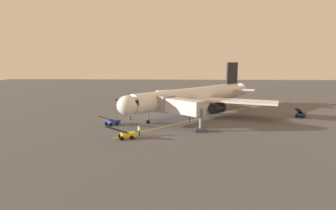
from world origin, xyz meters
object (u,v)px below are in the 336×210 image
Objects in this scene: airplane at (194,96)px; belt_loader_portside at (112,121)px; belt_loader_near_nose at (126,134)px; jet_bridge at (177,106)px; belt_loader_rear_apron at (301,114)px; belt_loader_starboard_side at (123,104)px; ground_crew_wing_walker at (189,117)px; ground_crew_marshaller at (139,130)px; ground_crew_loader at (131,116)px.

airplane is 20.00m from belt_loader_portside.
jet_bridge is at bearing -131.28° from belt_loader_near_nose.
belt_loader_near_nose is 38.57m from belt_loader_rear_apron.
belt_loader_portside is 0.89× the size of belt_loader_starboard_side.
airplane is 7.62× the size of belt_loader_rear_apron.
belt_loader_rear_apron is (-40.86, 12.63, 0.00)m from belt_loader_starboard_side.
belt_loader_portside is (14.59, 3.72, -0.17)m from ground_crew_wing_walker.
jet_bridge is 9.71m from ground_crew_marshaller.
belt_loader_near_nose is (1.74, 1.81, -0.17)m from ground_crew_marshaller.
ground_crew_marshaller is at bearing -133.77° from belt_loader_near_nose.
jet_bridge reaches higher than belt_loader_rear_apron.
ground_crew_wing_walker is (-8.43, -11.02, 0.00)m from ground_crew_marshaller.
ground_crew_marshaller is 12.27m from ground_crew_loader.
belt_loader_portside reaches higher than ground_crew_wing_walker.
belt_loader_rear_apron is (-38.51, -8.93, 0.00)m from belt_loader_portside.
jet_bridge is 5.46m from ground_crew_wing_walker.
airplane is at bearing -99.38° from ground_crew_wing_walker.
belt_loader_rear_apron is at bearing 173.08° from airplane.
jet_bridge is 2.07× the size of belt_loader_near_nose.
belt_loader_starboard_side is at bearing -28.45° from airplane.
ground_crew_loader is at bearing 28.62° from airplane.
belt_loader_rear_apron is (-26.32, -9.19, -3.05)m from jet_bridge.
ground_crew_wing_walker is at bearing 176.33° from ground_crew_loader.
ground_crew_marshaller is 9.55m from belt_loader_portside.
jet_bridge is 5.69× the size of ground_crew_loader.
airplane is 23.98m from belt_loader_near_nose.
belt_loader_rear_apron is (-23.92, -5.21, -0.17)m from ground_crew_wing_walker.
jet_bridge is 12.58m from belt_loader_portside.
belt_loader_near_nose is 1.07× the size of belt_loader_rear_apron.
belt_loader_rear_apron is at bearing -167.71° from ground_crew_wing_walker.
ground_crew_wing_walker is 11.89m from ground_crew_loader.
belt_loader_starboard_side is at bearing -73.48° from ground_crew_loader.
belt_loader_starboard_side is at bearing -46.50° from ground_crew_wing_walker.
airplane reaches higher than ground_crew_loader.
ground_crew_marshaller is at bearing 62.80° from airplane.
jet_bridge is 2.22× the size of belt_loader_rear_apron.
belt_loader_starboard_side is (16.94, -17.85, -0.17)m from ground_crew_wing_walker.
belt_loader_near_nose is at bearing 115.89° from belt_loader_portside.
ground_crew_loader is 36.07m from belt_loader_rear_apron.
belt_loader_near_nose reaches higher than ground_crew_marshaller.
ground_crew_wing_walker is 16.37m from belt_loader_near_nose.
ground_crew_loader is at bearing 106.52° from belt_loader_starboard_side.
airplane is 3.43× the size of jet_bridge.
belt_loader_portside is at bearing 96.20° from belt_loader_starboard_side.
belt_loader_starboard_side is (6.76, -30.67, 0.00)m from belt_loader_near_nose.
jet_bridge is 28.04m from belt_loader_rear_apron.
airplane is at bearing 151.55° from belt_loader_starboard_side.
belt_loader_portside is at bearing -1.20° from jet_bridge.
airplane is 19.53× the size of ground_crew_loader.
ground_crew_loader is at bearing -121.31° from belt_loader_portside.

